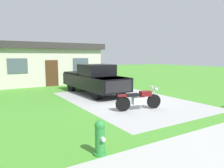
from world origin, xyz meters
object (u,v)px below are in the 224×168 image
at_px(fire_hydrant, 100,138).
at_px(pickup_truck, 93,79).
at_px(motorcycle, 139,99).
at_px(neighbor_house, 44,63).

bearing_deg(fire_hydrant, pickup_truck, 64.66).
bearing_deg(fire_hydrant, motorcycle, 39.25).
distance_m(fire_hydrant, neighbor_house, 15.32).
distance_m(pickup_truck, fire_hydrant, 8.59).
bearing_deg(pickup_truck, motorcycle, -91.14).
relative_size(motorcycle, neighbor_house, 0.23).
distance_m(motorcycle, neighbor_house, 12.29).
bearing_deg(neighbor_house, fire_hydrant, -98.84).
relative_size(motorcycle, pickup_truck, 0.38).
bearing_deg(pickup_truck, neighbor_house, 100.24).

